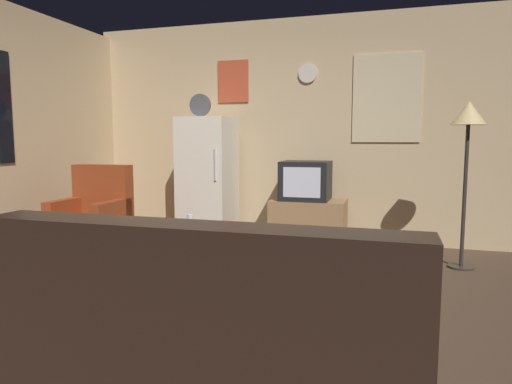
% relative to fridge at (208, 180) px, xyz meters
% --- Properties ---
extents(ground_plane, '(12.00, 12.00, 0.00)m').
position_rel_fridge_xyz_m(ground_plane, '(0.93, -1.99, -0.75)').
color(ground_plane, '#4C3828').
extents(wall_with_art, '(5.20, 0.12, 2.69)m').
position_rel_fridge_xyz_m(wall_with_art, '(0.94, 0.46, 0.59)').
color(wall_with_art, '#D1B284').
rests_on(wall_with_art, ground_plane).
extents(fridge, '(0.60, 0.62, 1.77)m').
position_rel_fridge_xyz_m(fridge, '(0.00, 0.00, 0.00)').
color(fridge, silver).
rests_on(fridge, ground_plane).
extents(tv_stand, '(0.84, 0.53, 0.55)m').
position_rel_fridge_xyz_m(tv_stand, '(1.24, 0.01, -0.48)').
color(tv_stand, '#9E754C').
rests_on(tv_stand, ground_plane).
extents(crt_tv, '(0.54, 0.51, 0.44)m').
position_rel_fridge_xyz_m(crt_tv, '(1.20, 0.01, 0.02)').
color(crt_tv, black).
rests_on(crt_tv, tv_stand).
extents(standing_lamp, '(0.32, 0.32, 1.59)m').
position_rel_fridge_xyz_m(standing_lamp, '(2.81, -0.42, 0.60)').
color(standing_lamp, '#332D28').
rests_on(standing_lamp, ground_plane).
extents(coffee_table, '(0.72, 0.72, 0.45)m').
position_rel_fridge_xyz_m(coffee_table, '(0.65, -1.65, -0.53)').
color(coffee_table, '#9E754C').
rests_on(coffee_table, ground_plane).
extents(wine_glass, '(0.05, 0.05, 0.15)m').
position_rel_fridge_xyz_m(wine_glass, '(0.51, -1.62, -0.23)').
color(wine_glass, silver).
rests_on(wine_glass, coffee_table).
extents(mug_ceramic_white, '(0.08, 0.08, 0.09)m').
position_rel_fridge_xyz_m(mug_ceramic_white, '(0.58, -1.85, -0.26)').
color(mug_ceramic_white, silver).
rests_on(mug_ceramic_white, coffee_table).
extents(mug_ceramic_tan, '(0.08, 0.08, 0.09)m').
position_rel_fridge_xyz_m(mug_ceramic_tan, '(0.46, -1.58, -0.26)').
color(mug_ceramic_tan, tan).
rests_on(mug_ceramic_tan, coffee_table).
extents(remote_control, '(0.16, 0.07, 0.02)m').
position_rel_fridge_xyz_m(remote_control, '(0.82, -1.72, -0.29)').
color(remote_control, black).
rests_on(remote_control, coffee_table).
extents(armchair, '(0.68, 0.68, 0.96)m').
position_rel_fridge_xyz_m(armchair, '(-0.93, -0.99, -0.42)').
color(armchair, maroon).
rests_on(armchair, ground_plane).
extents(couch, '(1.70, 0.80, 0.92)m').
position_rel_fridge_xyz_m(couch, '(1.43, -3.37, -0.44)').
color(couch, black).
rests_on(couch, ground_plane).
extents(book_stack, '(0.21, 0.17, 0.07)m').
position_rel_fridge_xyz_m(book_stack, '(1.99, -0.09, -0.72)').
color(book_stack, '#B3949E').
rests_on(book_stack, ground_plane).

